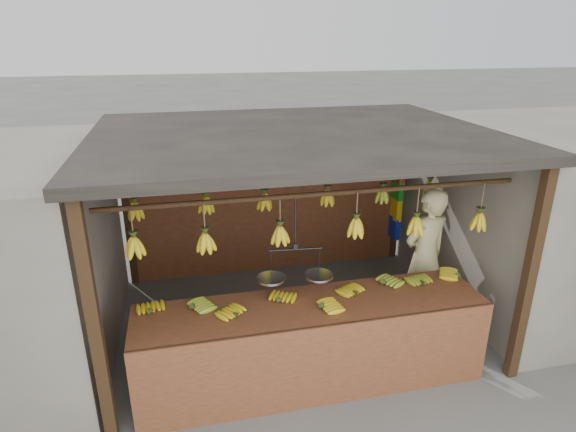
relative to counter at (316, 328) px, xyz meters
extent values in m
plane|color=#5B5B57|center=(0.07, 1.22, -0.71)|extent=(80.00, 80.00, 0.00)
cube|color=black|center=(-1.93, -0.28, 0.44)|extent=(0.10, 0.10, 2.30)
cube|color=black|center=(2.07, -0.28, 0.44)|extent=(0.10, 0.10, 2.30)
cube|color=black|center=(-1.93, 2.72, 0.44)|extent=(0.10, 0.10, 2.30)
cube|color=black|center=(2.07, 2.72, 0.44)|extent=(0.10, 0.10, 2.30)
cube|color=black|center=(0.07, 1.22, 1.64)|extent=(4.30, 3.30, 0.10)
cylinder|color=black|center=(0.07, 0.22, 1.29)|extent=(4.00, 0.05, 0.05)
cylinder|color=black|center=(0.07, 1.22, 1.29)|extent=(4.00, 0.05, 0.05)
cylinder|color=black|center=(0.07, 2.22, 1.29)|extent=(4.00, 0.05, 0.05)
cube|color=brown|center=(0.07, 2.72, 0.19)|extent=(4.00, 0.06, 1.80)
cube|color=slate|center=(3.67, 1.22, 0.44)|extent=(3.00, 3.00, 2.30)
cube|color=brown|center=(0.00, 0.12, 0.15)|extent=(3.47, 0.77, 0.08)
cube|color=brown|center=(0.00, -0.26, -0.26)|extent=(3.47, 0.04, 0.90)
cube|color=black|center=(-1.64, -0.21, -0.30)|extent=(0.07, 0.07, 0.82)
cube|color=black|center=(1.63, -0.21, -0.30)|extent=(0.07, 0.07, 0.82)
cube|color=black|center=(-1.64, 0.46, -0.30)|extent=(0.07, 0.07, 0.82)
cube|color=black|center=(1.63, 0.46, -0.30)|extent=(0.07, 0.07, 0.82)
ellipsoid|color=gold|center=(-1.53, 0.29, 0.22)|extent=(0.22, 0.27, 0.06)
ellipsoid|color=#92A523|center=(-1.14, 0.26, 0.22)|extent=(0.30, 0.27, 0.06)
ellipsoid|color=gold|center=(-0.75, 0.05, 0.22)|extent=(0.29, 0.30, 0.06)
ellipsoid|color=gold|center=(-0.30, 0.20, 0.22)|extent=(0.27, 0.30, 0.06)
ellipsoid|color=gold|center=(0.06, -0.01, 0.22)|extent=(0.27, 0.22, 0.06)
ellipsoid|color=gold|center=(0.47, 0.18, 0.22)|extent=(0.27, 0.29, 0.06)
ellipsoid|color=#92A523|center=(0.84, 0.30, 0.22)|extent=(0.30, 0.28, 0.06)
ellipsoid|color=#92A523|center=(1.24, 0.21, 0.22)|extent=(0.22, 0.27, 0.06)
ellipsoid|color=gold|center=(1.68, 0.30, 0.22)|extent=(0.30, 0.28, 0.06)
ellipsoid|color=gold|center=(-1.60, 0.17, 0.95)|extent=(0.16, 0.16, 0.28)
ellipsoid|color=gold|center=(-0.99, 0.20, 0.92)|extent=(0.16, 0.16, 0.28)
ellipsoid|color=gold|center=(-0.29, 0.27, 0.89)|extent=(0.16, 0.16, 0.28)
ellipsoid|color=gold|center=(0.43, 0.18, 0.94)|extent=(0.16, 0.16, 0.28)
ellipsoid|color=gold|center=(1.06, 0.20, 0.89)|extent=(0.16, 0.16, 0.28)
ellipsoid|color=gold|center=(1.76, 0.18, 0.89)|extent=(0.16, 0.16, 0.28)
ellipsoid|color=gold|center=(-1.66, 1.17, 0.92)|extent=(0.16, 0.16, 0.28)
ellipsoid|color=gold|center=(-0.91, 1.20, 0.92)|extent=(0.16, 0.16, 0.28)
ellipsoid|color=gold|center=(-0.27, 1.21, 0.91)|extent=(0.16, 0.16, 0.28)
ellipsoid|color=gold|center=(0.46, 1.19, 0.91)|extent=(0.16, 0.16, 0.28)
ellipsoid|color=#92A523|center=(1.14, 1.20, 0.88)|extent=(0.16, 0.16, 0.28)
ellipsoid|color=#92A523|center=(1.75, 1.21, 0.91)|extent=(0.16, 0.16, 0.28)
ellipsoid|color=#92A523|center=(-1.59, 2.25, 0.87)|extent=(0.16, 0.16, 0.28)
ellipsoid|color=gold|center=(-0.92, 2.19, 0.93)|extent=(0.16, 0.16, 0.28)
ellipsoid|color=#92A523|center=(-0.29, 2.21, 0.95)|extent=(0.16, 0.16, 0.28)
ellipsoid|color=gold|center=(0.39, 2.22, 0.88)|extent=(0.16, 0.16, 0.28)
ellipsoid|color=gold|center=(1.04, 2.26, 0.96)|extent=(0.16, 0.16, 0.28)
ellipsoid|color=gold|center=(1.75, 2.20, 0.93)|extent=(0.16, 0.16, 0.28)
cylinder|color=black|center=(-0.15, 0.22, 1.02)|extent=(0.02, 0.02, 0.54)
cylinder|color=black|center=(-0.15, 0.22, 0.75)|extent=(0.51, 0.07, 0.02)
cylinder|color=silver|center=(-0.39, 0.24, 0.45)|extent=(0.27, 0.27, 0.02)
cylinder|color=silver|center=(0.08, 0.20, 0.45)|extent=(0.27, 0.27, 0.02)
imported|color=beige|center=(1.63, 0.93, 0.16)|extent=(0.72, 0.58, 1.73)
cube|color=red|center=(2.01, 2.57, 0.76)|extent=(0.08, 0.26, 0.34)
cube|color=#199926|center=(2.01, 2.57, 0.48)|extent=(0.08, 0.26, 0.34)
cube|color=yellow|center=(2.01, 2.57, 0.15)|extent=(0.08, 0.26, 0.34)
cube|color=#1426BF|center=(2.01, 2.57, -0.15)|extent=(0.08, 0.26, 0.34)
camera|label=1|loc=(-1.15, -3.81, 2.68)|focal=30.00mm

